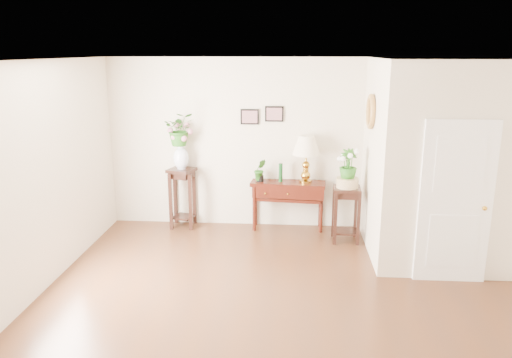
# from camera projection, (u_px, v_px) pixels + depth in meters

# --- Properties ---
(floor) EXTENTS (6.00, 5.50, 0.02)m
(floor) POSITION_uv_depth(u_px,v_px,m) (285.00, 303.00, 5.90)
(floor) COLOR #512D19
(floor) RESTS_ON ground
(ceiling) EXTENTS (6.00, 5.50, 0.02)m
(ceiling) POSITION_uv_depth(u_px,v_px,m) (289.00, 60.00, 5.19)
(ceiling) COLOR white
(ceiling) RESTS_ON ground
(wall_back) EXTENTS (6.00, 0.02, 2.80)m
(wall_back) POSITION_uv_depth(u_px,v_px,m) (289.00, 144.00, 8.20)
(wall_back) COLOR beige
(wall_back) RESTS_ON ground
(wall_front) EXTENTS (6.00, 0.02, 2.80)m
(wall_front) POSITION_uv_depth(u_px,v_px,m) (280.00, 318.00, 2.89)
(wall_front) COLOR beige
(wall_front) RESTS_ON ground
(wall_left) EXTENTS (0.02, 5.50, 2.80)m
(wall_left) POSITION_uv_depth(u_px,v_px,m) (27.00, 184.00, 5.76)
(wall_left) COLOR beige
(wall_left) RESTS_ON ground
(partition) EXTENTS (1.80, 1.95, 2.80)m
(partition) POSITION_uv_depth(u_px,v_px,m) (436.00, 159.00, 7.11)
(partition) COLOR beige
(partition) RESTS_ON floor
(door) EXTENTS (0.90, 0.05, 2.10)m
(door) POSITION_uv_depth(u_px,v_px,m) (455.00, 203.00, 6.23)
(door) COLOR white
(door) RESTS_ON floor
(art_print_left) EXTENTS (0.30, 0.02, 0.25)m
(art_print_left) POSITION_uv_depth(u_px,v_px,m) (250.00, 117.00, 8.11)
(art_print_left) COLOR black
(art_print_left) RESTS_ON wall_back
(art_print_right) EXTENTS (0.30, 0.02, 0.25)m
(art_print_right) POSITION_uv_depth(u_px,v_px,m) (274.00, 114.00, 8.07)
(art_print_right) COLOR black
(art_print_right) RESTS_ON wall_back
(wall_ornament) EXTENTS (0.07, 0.51, 0.51)m
(wall_ornament) POSITION_uv_depth(u_px,v_px,m) (371.00, 112.00, 7.13)
(wall_ornament) COLOR #BE9542
(wall_ornament) RESTS_ON partition
(console_table) EXTENTS (1.24, 0.51, 0.81)m
(console_table) POSITION_uv_depth(u_px,v_px,m) (288.00, 205.00, 8.28)
(console_table) COLOR black
(console_table) RESTS_ON floor
(table_lamp) EXTENTS (0.57, 0.57, 0.78)m
(table_lamp) POSITION_uv_depth(u_px,v_px,m) (306.00, 161.00, 8.07)
(table_lamp) COLOR #B78723
(table_lamp) RESTS_ON console_table
(green_vase) EXTENTS (0.07, 0.07, 0.31)m
(green_vase) POSITION_uv_depth(u_px,v_px,m) (281.00, 172.00, 8.14)
(green_vase) COLOR #104019
(green_vase) RESTS_ON console_table
(potted_plant) EXTENTS (0.23, 0.21, 0.36)m
(potted_plant) POSITION_uv_depth(u_px,v_px,m) (260.00, 171.00, 8.16)
(potted_plant) COLOR #26661A
(potted_plant) RESTS_ON console_table
(plant_stand_a) EXTENTS (0.49, 0.49, 1.00)m
(plant_stand_a) POSITION_uv_depth(u_px,v_px,m) (183.00, 198.00, 8.36)
(plant_stand_a) COLOR black
(plant_stand_a) RESTS_ON floor
(porcelain_vase) EXTENTS (0.32, 0.32, 0.44)m
(porcelain_vase) POSITION_uv_depth(u_px,v_px,m) (181.00, 155.00, 8.18)
(porcelain_vase) COLOR white
(porcelain_vase) RESTS_ON plant_stand_a
(lily_arrangement) EXTENTS (0.57, 0.52, 0.55)m
(lily_arrangement) POSITION_uv_depth(u_px,v_px,m) (180.00, 128.00, 8.07)
(lily_arrangement) COLOR #26661A
(lily_arrangement) RESTS_ON porcelain_vase
(plant_stand_b) EXTENTS (0.42, 0.42, 0.87)m
(plant_stand_b) POSITION_uv_depth(u_px,v_px,m) (346.00, 214.00, 7.74)
(plant_stand_b) COLOR black
(plant_stand_b) RESTS_ON floor
(ceramic_bowl) EXTENTS (0.43, 0.43, 0.15)m
(ceramic_bowl) POSITION_uv_depth(u_px,v_px,m) (347.00, 182.00, 7.61)
(ceramic_bowl) COLOR #D1B985
(ceramic_bowl) RESTS_ON plant_stand_b
(narcissus) EXTENTS (0.29, 0.29, 0.47)m
(narcissus) POSITION_uv_depth(u_px,v_px,m) (348.00, 165.00, 7.54)
(narcissus) COLOR #26661A
(narcissus) RESTS_ON ceramic_bowl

